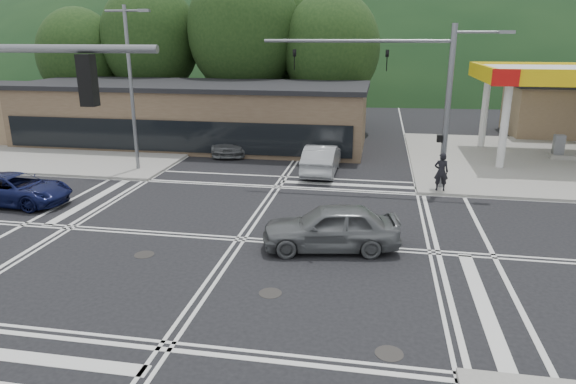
% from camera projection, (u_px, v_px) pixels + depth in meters
% --- Properties ---
extents(ground, '(120.00, 120.00, 0.00)m').
position_uv_depth(ground, '(241.00, 239.00, 19.57)').
color(ground, black).
rests_on(ground, ground).
extents(sidewalk_ne, '(16.00, 16.00, 0.15)m').
position_uv_depth(sidewalk_ne, '(544.00, 162.00, 31.17)').
color(sidewalk_ne, gray).
rests_on(sidewalk_ne, ground).
extents(sidewalk_nw, '(16.00, 16.00, 0.15)m').
position_uv_depth(sidewalk_nw, '(91.00, 145.00, 36.18)').
color(sidewalk_nw, gray).
rests_on(sidewalk_nw, ground).
extents(commercial_row, '(24.00, 8.00, 4.00)m').
position_uv_depth(commercial_row, '(193.00, 116.00, 36.33)').
color(commercial_row, brown).
rests_on(commercial_row, ground).
extents(hill_north, '(252.00, 126.00, 140.00)m').
position_uv_depth(hill_north, '(356.00, 74.00, 104.32)').
color(hill_north, black).
rests_on(hill_north, ground).
extents(tree_n_a, '(8.00, 8.00, 11.75)m').
position_uv_depth(tree_n_a, '(150.00, 39.00, 42.42)').
color(tree_n_a, '#382619').
rests_on(tree_n_a, ground).
extents(tree_n_b, '(9.00, 9.00, 12.98)m').
position_uv_depth(tree_n_b, '(244.00, 31.00, 40.90)').
color(tree_n_b, '#382619').
rests_on(tree_n_b, ground).
extents(tree_n_c, '(7.60, 7.60, 10.87)m').
position_uv_depth(tree_n_c, '(331.00, 48.00, 40.11)').
color(tree_n_c, '#382619').
rests_on(tree_n_c, ground).
extents(tree_n_d, '(6.80, 6.80, 9.76)m').
position_uv_depth(tree_n_d, '(79.00, 56.00, 42.86)').
color(tree_n_d, '#382619').
rests_on(tree_n_d, ground).
extents(tree_n_e, '(8.40, 8.40, 11.98)m').
position_uv_depth(tree_n_e, '(301.00, 39.00, 44.18)').
color(tree_n_e, '#382619').
rests_on(tree_n_e, ground).
extents(streetlight_nw, '(2.50, 0.25, 9.00)m').
position_uv_depth(streetlight_nw, '(132.00, 81.00, 27.98)').
color(streetlight_nw, slate).
rests_on(streetlight_nw, ground).
extents(signal_mast_ne, '(11.65, 0.30, 8.00)m').
position_uv_depth(signal_mast_ne, '(422.00, 87.00, 24.65)').
color(signal_mast_ne, slate).
rests_on(signal_mast_ne, ground).
extents(car_blue_west, '(5.12, 2.48, 1.40)m').
position_uv_depth(car_blue_west, '(16.00, 189.00, 23.51)').
color(car_blue_west, '#0E133E').
rests_on(car_blue_west, ground).
extents(car_grey_center, '(5.20, 2.80, 1.68)m').
position_uv_depth(car_grey_center, '(331.00, 227.00, 18.46)').
color(car_grey_center, slate).
rests_on(car_grey_center, ground).
extents(car_queue_a, '(1.80, 5.00, 1.64)m').
position_uv_depth(car_queue_a, '(322.00, 159.00, 28.74)').
color(car_queue_a, '#9DA0A4').
rests_on(car_queue_a, ground).
extents(car_queue_b, '(2.09, 4.31, 1.42)m').
position_uv_depth(car_queue_b, '(322.00, 133.00, 37.00)').
color(car_queue_b, silver).
rests_on(car_queue_b, ground).
extents(car_northbound, '(2.96, 5.56, 1.54)m').
position_uv_depth(car_northbound, '(232.00, 141.00, 34.05)').
color(car_northbound, '#595C5E').
rests_on(car_northbound, ground).
extents(pedestrian, '(0.70, 0.46, 1.89)m').
position_uv_depth(pedestrian, '(441.00, 172.00, 24.96)').
color(pedestrian, black).
rests_on(pedestrian, sidewalk_ne).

